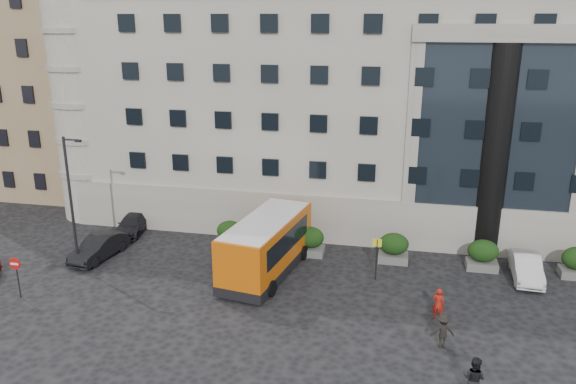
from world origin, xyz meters
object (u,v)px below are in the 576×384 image
(parked_car_c, at_px, (132,224))
(minibus, at_px, (266,244))
(no_entry_sign, at_px, (16,270))
(parked_car_d, at_px, (146,191))
(street_lamp, at_px, (72,199))
(pedestrian_b, at_px, (474,379))
(parked_car_b, at_px, (99,247))
(white_taxi, at_px, (526,267))
(pedestrian_a, at_px, (438,304))
(bus_stop_sign, at_px, (377,252))
(hedge_b, at_px, (310,241))
(hedge_c, at_px, (394,247))
(pedestrian_c, at_px, (443,331))
(hedge_d, at_px, (483,255))
(red_truck, at_px, (118,170))
(hedge_a, at_px, (230,234))

(parked_car_c, bearing_deg, minibus, -29.45)
(no_entry_sign, xyz_separation_m, parked_car_d, (-0.84, 17.04, -0.94))
(street_lamp, bearing_deg, pedestrian_b, -19.64)
(minibus, height_order, parked_car_b, minibus)
(white_taxi, relative_size, pedestrian_a, 2.51)
(bus_stop_sign, bearing_deg, hedge_b, 146.93)
(parked_car_c, height_order, pedestrian_b, pedestrian_b)
(bus_stop_sign, bearing_deg, pedestrian_a, -48.88)
(street_lamp, bearing_deg, bus_stop_sign, 6.54)
(hedge_b, height_order, hedge_c, same)
(hedge_b, bearing_deg, pedestrian_c, -49.71)
(street_lamp, relative_size, pedestrian_a, 4.76)
(parked_car_b, height_order, parked_car_d, parked_car_b)
(hedge_c, height_order, parked_car_d, hedge_c)
(no_entry_sign, relative_size, parked_car_d, 0.46)
(hedge_d, bearing_deg, parked_car_b, -171.99)
(minibus, relative_size, pedestrian_b, 4.43)
(hedge_d, bearing_deg, minibus, -165.69)
(parked_car_c, bearing_deg, pedestrian_b, -40.12)
(bus_stop_sign, relative_size, red_truck, 0.41)
(pedestrian_b, bearing_deg, pedestrian_a, -51.02)
(street_lamp, relative_size, red_truck, 1.30)
(red_truck, distance_m, white_taxi, 33.49)
(bus_stop_sign, xyz_separation_m, pedestrian_c, (3.35, -6.23, -0.91))
(hedge_a, relative_size, bus_stop_sign, 0.73)
(red_truck, bearing_deg, street_lamp, -76.03)
(hedge_b, bearing_deg, parked_car_c, 174.67)
(parked_car_b, relative_size, parked_car_d, 0.85)
(no_entry_sign, bearing_deg, red_truck, 103.14)
(pedestrian_b, bearing_deg, hedge_b, -26.60)
(no_entry_sign, xyz_separation_m, pedestrian_a, (21.76, 2.30, -0.81))
(hedge_b, relative_size, street_lamp, 0.23)
(no_entry_sign, bearing_deg, street_lamp, 75.28)
(parked_car_d, xyz_separation_m, pedestrian_a, (22.60, -14.74, 0.13))
(hedge_c, bearing_deg, pedestrian_a, -70.13)
(pedestrian_a, bearing_deg, pedestrian_c, 104.40)
(bus_stop_sign, height_order, minibus, minibus)
(hedge_d, xyz_separation_m, parked_car_b, (-23.10, -3.25, -0.21))
(hedge_b, distance_m, parked_car_c, 12.76)
(hedge_b, bearing_deg, parked_car_d, 151.40)
(pedestrian_b, distance_m, pedestrian_c, 3.68)
(bus_stop_sign, bearing_deg, hedge_c, 72.18)
(parked_car_d, height_order, pedestrian_b, pedestrian_b)
(hedge_a, xyz_separation_m, hedge_c, (10.40, 0.00, 0.00))
(hedge_d, bearing_deg, hedge_c, 180.00)
(hedge_a, height_order, pedestrian_b, pedestrian_b)
(hedge_a, xyz_separation_m, parked_car_d, (-9.84, 8.20, -0.22))
(parked_car_b, bearing_deg, no_entry_sign, -96.70)
(pedestrian_c, bearing_deg, bus_stop_sign, -73.82)
(parked_car_d, bearing_deg, hedge_c, -24.45)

